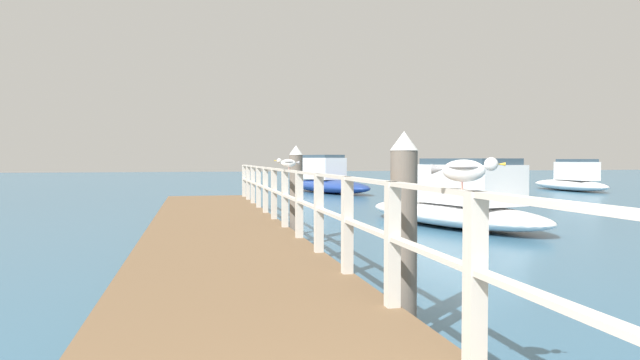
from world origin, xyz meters
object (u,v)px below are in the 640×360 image
object	(u,v)px
dock_piling_far	(296,193)
seagull_foreground	(465,169)
boat_2	(572,180)
dock_piling_near	(404,229)
boat_1	(457,204)
seagull_background	(288,163)
boat_0	(327,180)

from	to	relation	value
dock_piling_far	seagull_foreground	size ratio (longest dim) A/B	4.79
boat_2	dock_piling_near	bearing A→B (deg)	51.85
dock_piling_near	boat_1	size ratio (longest dim) A/B	0.30
seagull_foreground	boat_2	size ratio (longest dim) A/B	0.07
seagull_background	boat_0	world-z (taller)	boat_0
boat_0	boat_2	size ratio (longest dim) A/B	1.18
seagull_background	boat_0	bearing A→B (deg)	-1.49
seagull_background	boat_1	world-z (taller)	same
dock_piling_near	seagull_foreground	world-z (taller)	dock_piling_near
dock_piling_far	boat_2	world-z (taller)	dock_piling_far
boat_1	seagull_foreground	bearing A→B (deg)	48.87
seagull_foreground	boat_1	world-z (taller)	same
dock_piling_far	boat_2	size ratio (longest dim) A/B	0.34
seagull_foreground	boat_1	size ratio (longest dim) A/B	0.06
boat_1	boat_2	distance (m)	19.81
dock_piling_far	boat_1	distance (m)	5.05
boat_0	dock_piling_near	bearing A→B (deg)	-118.72
seagull_foreground	boat_2	xyz separation A→B (m)	(18.77, 24.73, -1.12)
boat_0	boat_1	bearing A→B (deg)	-107.80
seagull_foreground	seagull_background	bearing A→B (deg)	-148.70
dock_piling_near	boat_0	distance (m)	24.27
dock_piling_near	boat_2	xyz separation A→B (m)	(18.40, 22.61, -0.45)
seagull_background	boat_2	world-z (taller)	seagull_background
dock_piling_near	boat_0	world-z (taller)	dock_piling_near
seagull_foreground	boat_2	distance (m)	31.07
dock_piling_far	boat_2	distance (m)	24.51
dock_piling_near	boat_1	bearing A→B (deg)	60.98
dock_piling_far	boat_1	xyz separation A→B (m)	(4.64, 1.94, -0.45)
boat_1	boat_2	xyz separation A→B (m)	(13.76, 14.25, -0.01)
dock_piling_near	boat_1	distance (m)	9.58
dock_piling_far	boat_1	world-z (taller)	dock_piling_far
boat_0	boat_2	xyz separation A→B (m)	(13.68, -1.19, -0.07)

